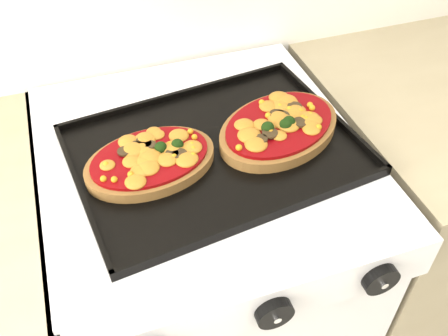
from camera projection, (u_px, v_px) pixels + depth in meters
name	position (u px, v px, depth m)	size (l,w,h in m)	color
stove	(206.00, 284.00, 1.24)	(0.60, 0.60, 0.91)	silver
control_panel	(262.00, 304.00, 0.75)	(0.60, 0.02, 0.09)	silver
knob_center	(274.00, 313.00, 0.74)	(0.06, 0.06, 0.02)	black
knob_right	(381.00, 280.00, 0.78)	(0.06, 0.06, 0.02)	black
baking_tray	(215.00, 149.00, 0.90)	(0.50, 0.37, 0.02)	black
pizza_left	(150.00, 160.00, 0.86)	(0.23, 0.16, 0.03)	brown
pizza_right	(279.00, 127.00, 0.92)	(0.25, 0.18, 0.04)	brown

